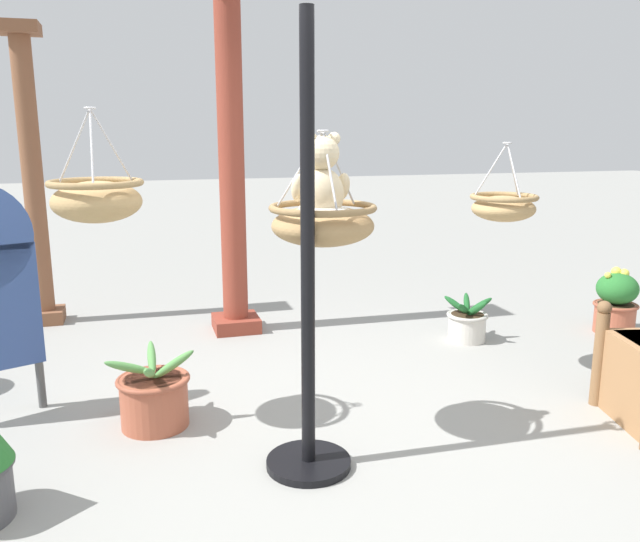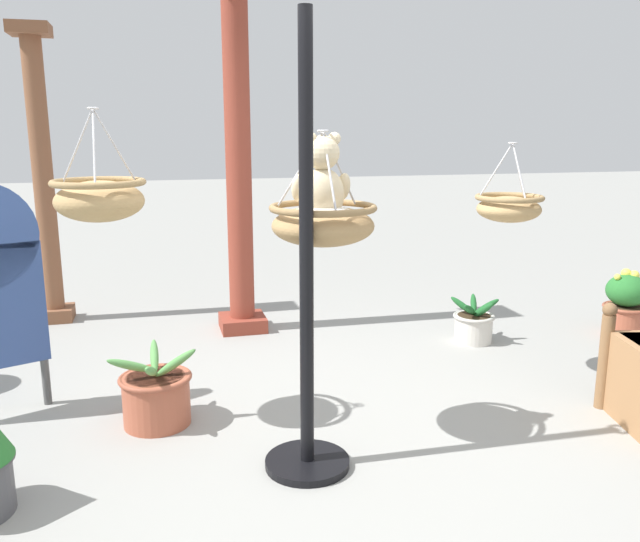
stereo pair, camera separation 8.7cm
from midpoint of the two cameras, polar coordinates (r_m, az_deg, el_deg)
ground_plane at (r=3.68m, az=0.53°, el=-15.27°), size 40.00×40.00×0.00m
display_pole_central at (r=3.20m, az=-0.41°, el=-5.91°), size 0.44×0.44×2.31m
hanging_basket_with_teddy at (r=3.35m, az=1.01°, el=4.33°), size 0.56×0.56×0.60m
teddy_bear at (r=3.35m, az=0.92°, el=7.81°), size 0.31×0.28×0.46m
hanging_basket_left_high at (r=3.67m, az=-18.38°, el=6.16°), size 0.50×0.50×0.61m
hanging_basket_right_low at (r=4.48m, az=16.98°, el=5.48°), size 0.45×0.45×0.53m
greenhouse_pillar_left at (r=5.43m, az=-6.81°, el=9.46°), size 0.41×0.41×2.97m
greenhouse_pillar_right at (r=6.17m, az=-23.00°, el=7.13°), size 0.33×0.33×2.59m
potted_plant_fern_front at (r=6.04m, az=25.92°, el=-2.69°), size 0.37×0.37×0.57m
potted_plant_small_succulent at (r=3.96m, az=-13.75°, el=-10.66°), size 0.53×0.53×0.47m
potted_plant_broad_leaf at (r=5.45m, az=13.95°, el=-4.61°), size 0.40×0.40×0.38m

